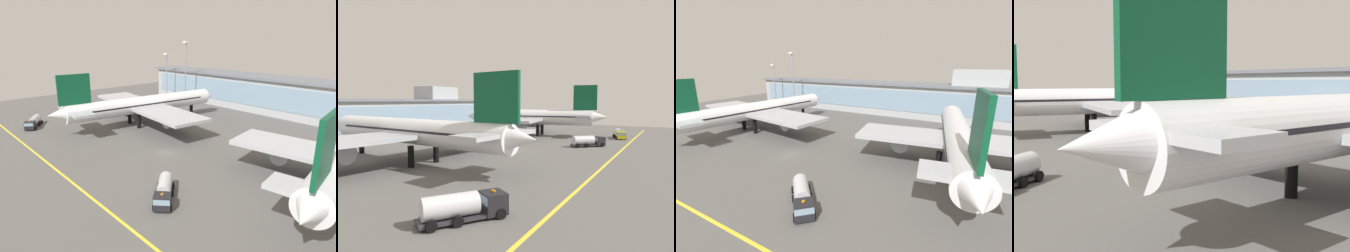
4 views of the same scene
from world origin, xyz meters
The scene contains 8 objects.
ground_plane centered at (0.00, 0.00, 0.00)m, with size 180.00×180.00×0.00m, color #5B5956.
taxiway_centreline_stripe centered at (0.00, -22.00, 0.01)m, with size 144.00×0.50×0.01m, color yellow.
terminal_building centered at (1.78, 53.46, 6.75)m, with size 120.18×14.00×17.69m.
airliner_near_left centered at (-22.58, 10.96, 5.93)m, with size 47.80×55.39×16.30m.
baggage_tug_near centered at (14.80, -13.59, 1.51)m, with size 8.00×8.22×2.90m.
service_truck_far centered at (-41.33, -15.21, 1.51)m, with size 8.83×7.12×2.90m.
apron_light_mast_west centered at (-45.62, 40.87, 13.08)m, with size 1.80×1.80×19.39m.
apron_light_mast_centre centered at (-32.67, 38.91, 15.77)m, with size 1.80×1.80×24.20m.
Camera 1 is at (46.44, -41.17, 24.71)m, focal length 31.46 mm.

